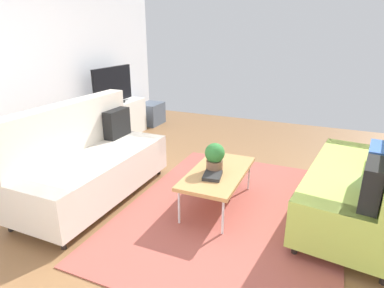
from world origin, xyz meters
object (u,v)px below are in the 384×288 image
storage_trunk (151,114)px  table_book_0 (212,175)px  potted_plant (215,157)px  tv (113,86)px  bottle_0 (107,100)px  vase_0 (89,106)px  bottle_1 (111,100)px  coffee_table (218,173)px  vase_1 (96,104)px  couch_green (363,182)px  tv_console (115,121)px  couch_beige (89,162)px

storage_trunk → table_book_0: (-2.78, -2.37, 0.22)m
storage_trunk → potted_plant: (-2.63, -2.34, 0.37)m
tv → bottle_0: size_ratio=4.23×
vase_0 → bottle_1: 0.47m
coffee_table → vase_1: size_ratio=7.00×
vase_1 → bottle_1: size_ratio=0.90×
couch_green → coffee_table: couch_green is taller
bottle_0 → vase_0: bearing=165.7°
vase_1 → storage_trunk: bearing=-5.8°
bottle_1 → couch_green: bearing=-106.3°
couch_green → tv: 4.10m
vase_1 → bottle_0: size_ratio=0.66×
potted_plant → bottle_0: size_ratio=1.34×
tv_console → storage_trunk: (1.10, -0.10, -0.10)m
bottle_0 → bottle_1: bearing=0.0°
table_book_0 → tv: bearing=55.6°
couch_green → potted_plant: 1.49m
couch_green → tv_console: (1.24, 3.89, -0.13)m
tv → bottle_1: bearing=-170.3°
storage_trunk → vase_1: vase_1 is taller
coffee_table → couch_green: bearing=-79.1°
vase_1 → couch_beige: bearing=-143.9°
vase_0 → coffee_table: bearing=-110.3°
storage_trunk → bottle_1: (-1.22, 0.06, 0.51)m
vase_0 → bottle_1: size_ratio=0.80×
couch_beige → vase_1: 1.89m
bottle_1 → storage_trunk: bearing=-2.8°
bottle_1 → vase_0: bearing=169.0°
tv_console → storage_trunk: 1.11m
table_book_0 → vase_0: 2.76m
couch_green → vase_0: 4.01m
couch_beige → potted_plant: bearing=105.3°
couch_green → table_book_0: couch_green is taller
couch_beige → vase_1: couch_beige is taller
vase_0 → bottle_1: (0.46, -0.09, 0.02)m
potted_plant → couch_beige: bearing=105.1°
couch_beige → bottle_0: bearing=-148.6°
couch_green → table_book_0: size_ratio=8.30×
table_book_0 → potted_plant: bearing=12.4°
tv_console → vase_1: bearing=172.7°
coffee_table → vase_1: vase_1 is taller
tv_console → bottle_0: bottle_0 is taller
tv → bottle_1: tv is taller
table_book_0 → bottle_1: size_ratio=1.38×
coffee_table → tv: (1.52, 2.45, 0.56)m
bottle_0 → couch_beige: bearing=-148.8°
table_book_0 → storage_trunk: bearing=40.5°
coffee_table → storage_trunk: size_ratio=2.12×
tv → table_book_0: tv is taller
couch_green → bottle_0: bearing=82.7°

